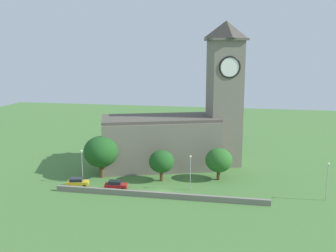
{
  "coord_description": "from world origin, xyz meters",
  "views": [
    {
      "loc": [
        14.75,
        -71.71,
        27.45
      ],
      "look_at": [
        -0.21,
        6.88,
        11.74
      ],
      "focal_mm": 42.02,
      "sensor_mm": 36.0,
      "label": 1
    }
  ],
  "objects_px": {
    "tree_riverside_east": "(219,160)",
    "streetlamp_west_end": "(82,161)",
    "tree_churchyard": "(161,162)",
    "streetlamp_west_mid": "(190,167)",
    "church": "(180,127)",
    "tree_riverside_west": "(101,152)",
    "car_yellow": "(77,182)",
    "car_red": "(116,185)",
    "streetlamp_central": "(327,175)"
  },
  "relations": [
    {
      "from": "tree_riverside_east",
      "to": "streetlamp_west_end",
      "type": "bearing_deg",
      "value": -165.34
    },
    {
      "from": "tree_churchyard",
      "to": "streetlamp_west_mid",
      "type": "bearing_deg",
      "value": -32.45
    },
    {
      "from": "church",
      "to": "streetlamp_west_end",
      "type": "relative_size",
      "value": 4.89
    },
    {
      "from": "tree_riverside_west",
      "to": "streetlamp_west_end",
      "type": "bearing_deg",
      "value": -122.09
    },
    {
      "from": "streetlamp_west_end",
      "to": "tree_churchyard",
      "type": "bearing_deg",
      "value": 14.5
    },
    {
      "from": "car_yellow",
      "to": "streetlamp_west_mid",
      "type": "height_order",
      "value": "streetlamp_west_mid"
    },
    {
      "from": "church",
      "to": "car_red",
      "type": "height_order",
      "value": "church"
    },
    {
      "from": "streetlamp_central",
      "to": "tree_riverside_east",
      "type": "height_order",
      "value": "streetlamp_central"
    },
    {
      "from": "church",
      "to": "streetlamp_central",
      "type": "bearing_deg",
      "value": -29.38
    },
    {
      "from": "church",
      "to": "tree_riverside_east",
      "type": "height_order",
      "value": "church"
    },
    {
      "from": "church",
      "to": "car_yellow",
      "type": "xyz_separation_m",
      "value": [
        -18.23,
        -18.35,
        -8.57
      ]
    },
    {
      "from": "streetlamp_west_end",
      "to": "car_yellow",
      "type": "bearing_deg",
      "value": -93.38
    },
    {
      "from": "streetlamp_west_end",
      "to": "tree_riverside_west",
      "type": "relative_size",
      "value": 0.78
    },
    {
      "from": "streetlamp_west_end",
      "to": "tree_churchyard",
      "type": "relative_size",
      "value": 1.06
    },
    {
      "from": "tree_riverside_east",
      "to": "streetlamp_central",
      "type": "bearing_deg",
      "value": -21.99
    },
    {
      "from": "streetlamp_west_mid",
      "to": "tree_churchyard",
      "type": "xyz_separation_m",
      "value": [
        -6.66,
        4.23,
        -0.46
      ]
    },
    {
      "from": "car_yellow",
      "to": "car_red",
      "type": "height_order",
      "value": "car_red"
    },
    {
      "from": "streetlamp_west_end",
      "to": "tree_riverside_east",
      "type": "bearing_deg",
      "value": 14.66
    },
    {
      "from": "church",
      "to": "tree_riverside_west",
      "type": "distance_m",
      "value": 19.79
    },
    {
      "from": "streetlamp_west_end",
      "to": "tree_riverside_east",
      "type": "distance_m",
      "value": 28.69
    },
    {
      "from": "tree_riverside_east",
      "to": "tree_riverside_west",
      "type": "relative_size",
      "value": 0.76
    },
    {
      "from": "streetlamp_west_end",
      "to": "streetlamp_west_mid",
      "type": "xyz_separation_m",
      "value": [
        22.63,
        -0.1,
        0.01
      ]
    },
    {
      "from": "church",
      "to": "car_yellow",
      "type": "relative_size",
      "value": 7.32
    },
    {
      "from": "church",
      "to": "car_red",
      "type": "bearing_deg",
      "value": -118.18
    },
    {
      "from": "car_yellow",
      "to": "tree_riverside_east",
      "type": "height_order",
      "value": "tree_riverside_east"
    },
    {
      "from": "streetlamp_west_end",
      "to": "tree_churchyard",
      "type": "distance_m",
      "value": 16.5
    },
    {
      "from": "streetlamp_west_end",
      "to": "tree_riverside_east",
      "type": "height_order",
      "value": "streetlamp_west_end"
    },
    {
      "from": "tree_riverside_east",
      "to": "tree_riverside_west",
      "type": "distance_m",
      "value": 25.37
    },
    {
      "from": "car_yellow",
      "to": "tree_churchyard",
      "type": "bearing_deg",
      "value": 22.13
    },
    {
      "from": "car_yellow",
      "to": "tree_riverside_west",
      "type": "xyz_separation_m",
      "value": [
        2.76,
        6.59,
        4.8
      ]
    },
    {
      "from": "car_red",
      "to": "streetlamp_central",
      "type": "bearing_deg",
      "value": 2.58
    },
    {
      "from": "streetlamp_central",
      "to": "tree_churchyard",
      "type": "bearing_deg",
      "value": 171.08
    },
    {
      "from": "car_yellow",
      "to": "streetlamp_west_end",
      "type": "bearing_deg",
      "value": 86.62
    },
    {
      "from": "church",
      "to": "streetlamp_west_mid",
      "type": "height_order",
      "value": "church"
    },
    {
      "from": "streetlamp_central",
      "to": "tree_riverside_west",
      "type": "height_order",
      "value": "tree_riverside_west"
    },
    {
      "from": "streetlamp_central",
      "to": "tree_riverside_west",
      "type": "relative_size",
      "value": 0.8
    },
    {
      "from": "car_yellow",
      "to": "car_red",
      "type": "bearing_deg",
      "value": -1.8
    },
    {
      "from": "streetlamp_central",
      "to": "tree_churchyard",
      "type": "height_order",
      "value": "streetlamp_central"
    },
    {
      "from": "streetlamp_central",
      "to": "tree_churchyard",
      "type": "xyz_separation_m",
      "value": [
        -31.96,
        5.02,
        -0.55
      ]
    },
    {
      "from": "car_red",
      "to": "streetlamp_west_end",
      "type": "bearing_deg",
      "value": 161.71
    },
    {
      "from": "car_red",
      "to": "streetlamp_west_mid",
      "type": "height_order",
      "value": "streetlamp_west_mid"
    },
    {
      "from": "streetlamp_central",
      "to": "car_red",
      "type": "bearing_deg",
      "value": -177.42
    },
    {
      "from": "car_red",
      "to": "streetlamp_west_end",
      "type": "relative_size",
      "value": 0.66
    },
    {
      "from": "tree_churchyard",
      "to": "streetlamp_central",
      "type": "bearing_deg",
      "value": -8.92
    },
    {
      "from": "tree_riverside_east",
      "to": "church",
      "type": "bearing_deg",
      "value": 138.16
    },
    {
      "from": "streetlamp_west_mid",
      "to": "tree_churchyard",
      "type": "distance_m",
      "value": 7.9
    },
    {
      "from": "streetlamp_central",
      "to": "tree_riverside_west",
      "type": "bearing_deg",
      "value": 173.64
    },
    {
      "from": "tree_churchyard",
      "to": "streetlamp_west_end",
      "type": "bearing_deg",
      "value": -165.5
    },
    {
      "from": "streetlamp_central",
      "to": "tree_riverside_east",
      "type": "distance_m",
      "value": 21.77
    },
    {
      "from": "car_red",
      "to": "streetlamp_west_mid",
      "type": "bearing_deg",
      "value": 10.08
    }
  ]
}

